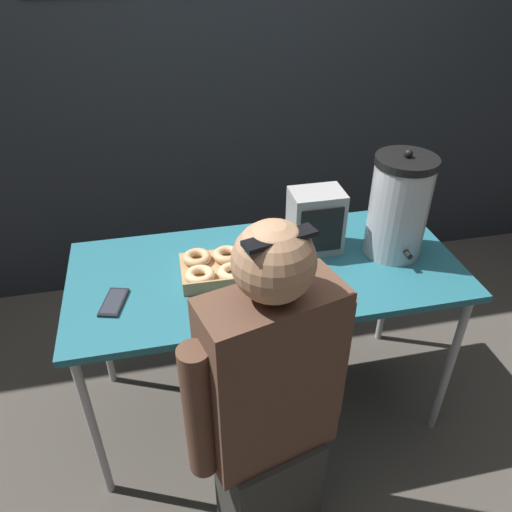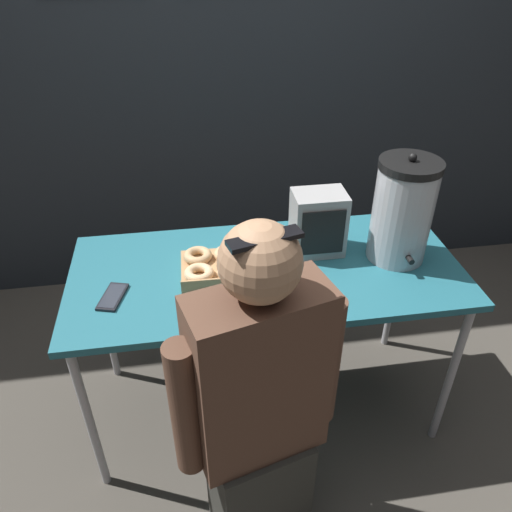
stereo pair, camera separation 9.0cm
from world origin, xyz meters
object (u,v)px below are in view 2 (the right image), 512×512
at_px(donut_box, 230,265).
at_px(space_heater, 318,223).
at_px(cell_phone, 113,297).
at_px(coffee_urn, 402,211).
at_px(person_seated, 259,413).

distance_m(donut_box, space_heater, 0.37).
relative_size(cell_phone, space_heater, 0.64).
relative_size(coffee_urn, cell_phone, 2.63).
xyz_separation_m(cell_phone, person_seated, (0.44, -0.44, -0.15)).
bearing_deg(person_seated, coffee_urn, -153.56).
bearing_deg(donut_box, coffee_urn, 0.91).
bearing_deg(space_heater, coffee_urn, -15.63).
relative_size(donut_box, coffee_urn, 0.89).
bearing_deg(cell_phone, coffee_urn, 21.38).
relative_size(donut_box, person_seated, 0.30).
bearing_deg(cell_phone, person_seated, -29.07).
bearing_deg(space_heater, cell_phone, -166.81).
distance_m(cell_phone, person_seated, 0.64).
distance_m(cell_phone, space_heater, 0.80).
distance_m(coffee_urn, space_heater, 0.31).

